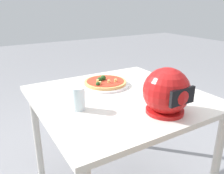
{
  "coord_description": "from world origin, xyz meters",
  "views": [
    {
      "loc": [
        0.73,
        1.13,
        1.32
      ],
      "look_at": [
        -0.01,
        -0.11,
        0.79
      ],
      "focal_mm": 37.35,
      "sensor_mm": 36.0,
      "label": 1
    }
  ],
  "objects_px": {
    "motorcycle_helmet": "(166,92)",
    "drinking_glass": "(79,99)",
    "dining_table": "(119,108)",
    "pizza": "(105,82)"
  },
  "relations": [
    {
      "from": "drinking_glass",
      "to": "motorcycle_helmet",
      "type": "bearing_deg",
      "value": 144.42
    },
    {
      "from": "pizza",
      "to": "drinking_glass",
      "type": "distance_m",
      "value": 0.42
    },
    {
      "from": "dining_table",
      "to": "pizza",
      "type": "xyz_separation_m",
      "value": [
        -0.01,
        -0.21,
        0.12
      ]
    },
    {
      "from": "motorcycle_helmet",
      "to": "drinking_glass",
      "type": "height_order",
      "value": "motorcycle_helmet"
    },
    {
      "from": "motorcycle_helmet",
      "to": "drinking_glass",
      "type": "relative_size",
      "value": 1.92
    },
    {
      "from": "dining_table",
      "to": "motorcycle_helmet",
      "type": "xyz_separation_m",
      "value": [
        -0.07,
        0.33,
        0.21
      ]
    },
    {
      "from": "drinking_glass",
      "to": "dining_table",
      "type": "bearing_deg",
      "value": -168.68
    },
    {
      "from": "motorcycle_helmet",
      "to": "dining_table",
      "type": "bearing_deg",
      "value": -77.33
    },
    {
      "from": "dining_table",
      "to": "pizza",
      "type": "bearing_deg",
      "value": -93.49
    },
    {
      "from": "pizza",
      "to": "motorcycle_helmet",
      "type": "bearing_deg",
      "value": 96.44
    }
  ]
}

